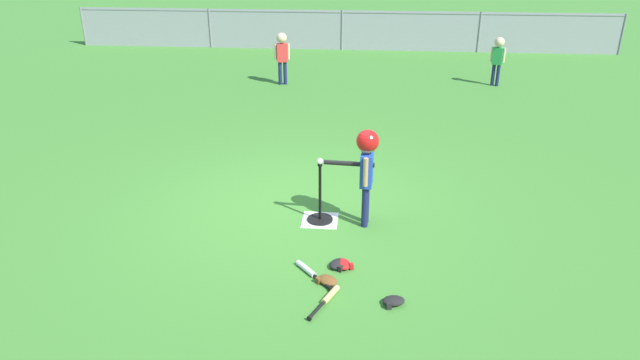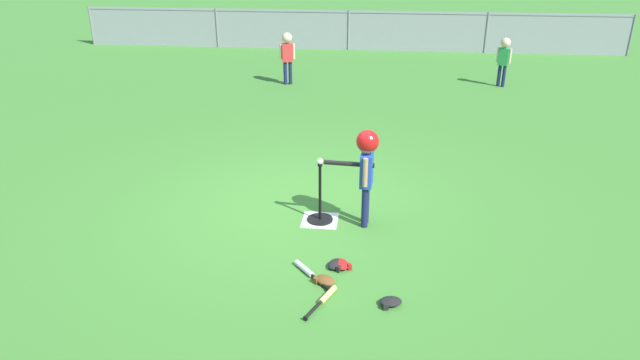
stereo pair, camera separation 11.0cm
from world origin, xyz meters
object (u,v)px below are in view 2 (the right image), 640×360
fielder_near_left (504,55)px  glove_by_plate (336,264)px  batting_tee (320,211)px  batter_child (366,159)px  fielder_deep_center (287,51)px  glove_outfield_drop (325,280)px  glove_tossed_aside (390,302)px  spare_bat_wood (325,298)px  baseball_on_tee (320,161)px  spare_bat_silver (307,271)px  glove_near_bats (342,264)px

fielder_near_left → glove_by_plate: bearing=-111.2°
batting_tee → batter_child: (0.55, -0.04, 0.74)m
batting_tee → fielder_deep_center: 6.86m
batting_tee → fielder_deep_center: fielder_deep_center is taller
batting_tee → glove_outfield_drop: 1.38m
fielder_near_left → batter_child: bearing=-112.1°
glove_tossed_aside → spare_bat_wood: bearing=-179.8°
spare_bat_wood → glove_by_plate: (0.06, 0.61, 0.01)m
batting_tee → glove_tossed_aside: batting_tee is taller
glove_by_plate → batting_tee: bearing=105.5°
fielder_deep_center → glove_outfield_drop: (1.69, -8.02, -0.73)m
baseball_on_tee → glove_by_plate: bearing=-74.5°
spare_bat_silver → glove_outfield_drop: 0.25m
fielder_deep_center → spare_bat_silver: fielder_deep_center is taller
fielder_near_left → glove_by_plate: 8.65m
fielder_deep_center → spare_bat_wood: size_ratio=2.16×
glove_outfield_drop → fielder_near_left: bearing=68.9°
fielder_near_left → glove_tossed_aside: 9.04m
glove_by_plate → batter_child: bearing=75.3°
glove_outfield_drop → batter_child: bearing=75.0°
glove_near_bats → glove_tossed_aside: same height
fielder_deep_center → glove_tossed_aside: (2.35, -8.32, -0.73)m
fielder_deep_center → spare_bat_silver: 8.04m
spare_bat_silver → glove_tossed_aside: bearing=-27.4°
fielder_deep_center → glove_outfield_drop: fielder_deep_center is taller
spare_bat_wood → glove_by_plate: glove_by_plate is taller
fielder_deep_center → glove_outfield_drop: 8.23m
glove_by_plate → baseball_on_tee: bearing=105.5°
batting_tee → batter_child: batter_child is taller
fielder_near_left → spare_bat_silver: fielder_near_left is taller
batter_child → fielder_near_left: bearing=67.9°
glove_by_plate → glove_near_bats: bearing=4.6°
batting_tee → glove_near_bats: batting_tee is taller
baseball_on_tee → spare_bat_wood: bearing=-82.2°
fielder_near_left → spare_bat_wood: bearing=-110.2°
batting_tee → fielder_deep_center: bearing=102.6°
fielder_near_left → glove_outfield_drop: bearing=-111.1°
batting_tee → fielder_near_left: size_ratio=0.68×
batter_child → glove_by_plate: (-0.26, -1.00, -0.83)m
fielder_deep_center → batter_child: bearing=-73.1°
baseball_on_tee → glove_by_plate: 1.32m
fielder_near_left → fielder_deep_center: bearing=-176.1°
spare_bat_silver → fielder_deep_center: bearing=100.7°
baseball_on_tee → spare_bat_silver: size_ratio=0.15×
fielder_deep_center → spare_bat_silver: size_ratio=2.35×
batter_child → spare_bat_wood: batter_child is taller
batting_tee → spare_bat_silver: size_ratio=1.50×
glove_by_plate → spare_bat_wood: bearing=-95.7°
spare_bat_silver → glove_by_plate: size_ratio=1.88×
fielder_deep_center → glove_tossed_aside: 8.67m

